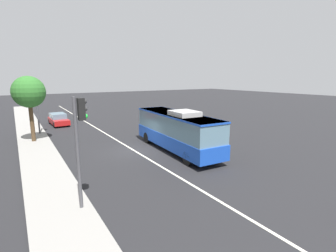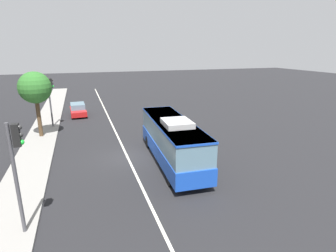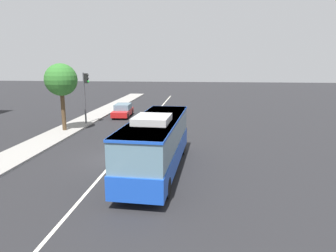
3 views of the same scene
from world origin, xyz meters
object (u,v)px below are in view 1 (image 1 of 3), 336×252
Objects in this scene: traffic_light_near_corner at (38,101)px; transit_bus at (176,129)px; street_tree_kerbside_left at (29,93)px; sedan_red_ahead at (58,119)px; traffic_light_mid_block at (80,134)px.

transit_bus is at bearing -56.78° from traffic_light_near_corner.
street_tree_kerbside_left is at bearing -108.15° from traffic_light_near_corner.
traffic_light_mid_block is at bearing -8.68° from sedan_red_ahead.
traffic_light_near_corner is 0.85× the size of street_tree_kerbside_left.
sedan_red_ahead is at bearing 23.38° from transit_bus.
street_tree_kerbside_left is at bearing 93.09° from traffic_light_mid_block.
traffic_light_mid_block is at bearing 124.98° from transit_bus.
sedan_red_ahead is 0.88× the size of traffic_light_near_corner.
sedan_red_ahead is at bearing -22.72° from street_tree_kerbside_left.
traffic_light_near_corner is at bearing 38.40° from transit_bus.
traffic_light_mid_block is (-22.79, 2.33, 2.84)m from sedan_red_ahead.
traffic_light_mid_block is 0.85× the size of street_tree_kerbside_left.
traffic_light_near_corner and traffic_light_mid_block have the same top height.
street_tree_kerbside_left is at bearing 49.69° from transit_bus.
transit_bus is 10.48m from traffic_light_mid_block.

